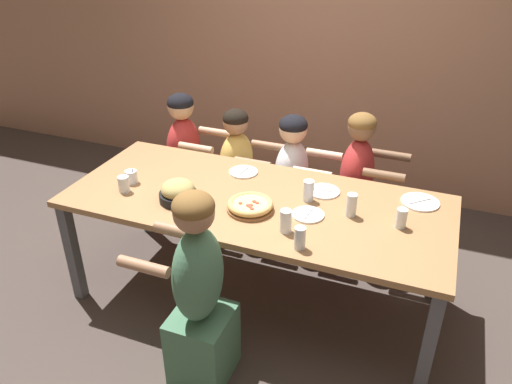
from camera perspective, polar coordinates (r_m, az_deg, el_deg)
ground_plane at (r=3.59m, az=-0.00°, el=-11.73°), size 18.00×18.00×0.00m
restaurant_back_panel at (r=4.54m, az=9.01°, el=19.31°), size 10.00×0.06×3.20m
dining_table at (r=3.17m, az=-0.00°, el=-1.91°), size 2.41×1.02×0.79m
pizza_board_main at (r=3.00m, az=-0.66°, el=-1.56°), size 0.29×0.29×0.06m
skillet_bowl at (r=3.12m, az=-8.89°, el=-0.00°), size 0.34×0.24×0.14m
empty_plate_a at (r=3.25m, az=18.25°, el=-1.10°), size 0.23×0.23×0.02m
empty_plate_b at (r=2.98m, az=5.96°, el=-2.59°), size 0.19×0.19×0.02m
empty_plate_c at (r=3.45m, az=-1.44°, el=2.31°), size 0.20×0.20×0.02m
empty_plate_d at (r=3.24m, az=7.74°, el=0.09°), size 0.21×0.21×0.02m
cocktail_glass_blue at (r=3.41m, az=-14.05°, el=1.63°), size 0.08×0.08×0.11m
drinking_glass_a at (r=2.79m, az=3.41°, el=-3.53°), size 0.07×0.07×0.14m
drinking_glass_b at (r=2.67m, az=5.03°, el=-5.42°), size 0.06×0.06×0.13m
drinking_glass_c at (r=3.31m, az=-14.86°, el=0.80°), size 0.07×0.07×0.11m
drinking_glass_d at (r=2.98m, az=10.84°, el=-1.65°), size 0.06×0.06×0.14m
drinking_glass_e at (r=3.11m, az=6.01°, el=-0.01°), size 0.07×0.07×0.14m
drinking_glass_f at (r=2.94m, az=16.25°, el=-3.03°), size 0.06×0.06×0.12m
diner_far_left at (r=4.19m, az=-8.07°, el=3.10°), size 0.51×0.40×1.14m
diner_far_midleft at (r=4.02m, az=-2.15°, el=1.56°), size 0.51×0.40×1.07m
diner_near_center at (r=2.74m, az=-6.51°, el=-11.85°), size 0.51×0.40×1.20m
diner_far_midright at (r=3.76m, az=11.26°, el=-0.28°), size 0.51×0.40×1.17m
diner_far_center at (r=3.87m, az=4.07°, el=0.60°), size 0.51×0.40×1.09m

